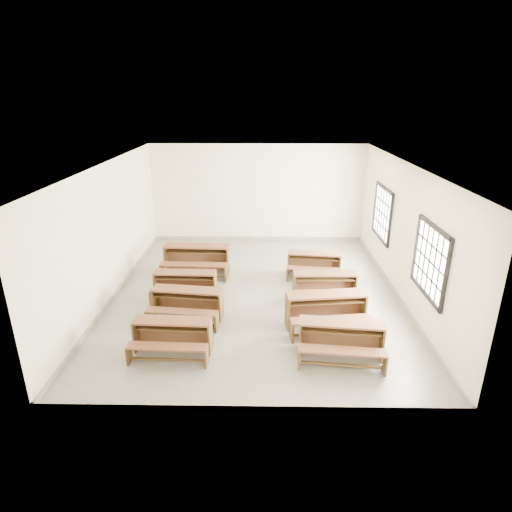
{
  "coord_description": "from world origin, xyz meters",
  "views": [
    {
      "loc": [
        0.16,
        -9.67,
        4.67
      ],
      "look_at": [
        0.0,
        0.0,
        1.0
      ],
      "focal_mm": 30.0,
      "sensor_mm": 36.0,
      "label": 1
    }
  ],
  "objects_px": {
    "desk_set_3": "(197,257)",
    "desk_set_5": "(326,308)",
    "desk_set_7": "(314,263)",
    "desk_set_0": "(172,334)",
    "desk_set_6": "(325,284)",
    "desk_set_2": "(185,283)",
    "desk_set_1": "(187,302)",
    "desk_set_4": "(341,337)"
  },
  "relations": [
    {
      "from": "desk_set_2",
      "to": "desk_set_3",
      "type": "xyz_separation_m",
      "value": [
        0.06,
        1.56,
        0.08
      ]
    },
    {
      "from": "desk_set_2",
      "to": "desk_set_3",
      "type": "relative_size",
      "value": 0.83
    },
    {
      "from": "desk_set_0",
      "to": "desk_set_5",
      "type": "distance_m",
      "value": 3.23
    },
    {
      "from": "desk_set_2",
      "to": "desk_set_5",
      "type": "distance_m",
      "value": 3.49
    },
    {
      "from": "desk_set_0",
      "to": "desk_set_5",
      "type": "bearing_deg",
      "value": 20.74
    },
    {
      "from": "desk_set_2",
      "to": "desk_set_4",
      "type": "bearing_deg",
      "value": -34.43
    },
    {
      "from": "desk_set_4",
      "to": "desk_set_7",
      "type": "xyz_separation_m",
      "value": [
        -0.08,
        3.86,
        -0.04
      ]
    },
    {
      "from": "desk_set_0",
      "to": "desk_set_6",
      "type": "bearing_deg",
      "value": 38.44
    },
    {
      "from": "desk_set_7",
      "to": "desk_set_3",
      "type": "bearing_deg",
      "value": -175.34
    },
    {
      "from": "desk_set_0",
      "to": "desk_set_6",
      "type": "relative_size",
      "value": 1.0
    },
    {
      "from": "desk_set_2",
      "to": "desk_set_6",
      "type": "bearing_deg",
      "value": 1.36
    },
    {
      "from": "desk_set_5",
      "to": "desk_set_7",
      "type": "xyz_separation_m",
      "value": [
        0.04,
        2.76,
        -0.07
      ]
    },
    {
      "from": "desk_set_7",
      "to": "desk_set_1",
      "type": "bearing_deg",
      "value": -134.24
    },
    {
      "from": "desk_set_2",
      "to": "desk_set_7",
      "type": "relative_size",
      "value": 1.01
    },
    {
      "from": "desk_set_3",
      "to": "desk_set_4",
      "type": "distance_m",
      "value": 5.18
    },
    {
      "from": "desk_set_0",
      "to": "desk_set_1",
      "type": "distance_m",
      "value": 1.32
    },
    {
      "from": "desk_set_0",
      "to": "desk_set_1",
      "type": "xyz_separation_m",
      "value": [
        0.07,
        1.32,
        0.01
      ]
    },
    {
      "from": "desk_set_2",
      "to": "desk_set_7",
      "type": "height_order",
      "value": "desk_set_2"
    },
    {
      "from": "desk_set_1",
      "to": "desk_set_3",
      "type": "height_order",
      "value": "desk_set_3"
    },
    {
      "from": "desk_set_0",
      "to": "desk_set_6",
      "type": "height_order",
      "value": "desk_set_6"
    },
    {
      "from": "desk_set_2",
      "to": "desk_set_6",
      "type": "distance_m",
      "value": 3.37
    },
    {
      "from": "desk_set_2",
      "to": "desk_set_3",
      "type": "height_order",
      "value": "desk_set_3"
    },
    {
      "from": "desk_set_1",
      "to": "desk_set_6",
      "type": "height_order",
      "value": "desk_set_1"
    },
    {
      "from": "desk_set_4",
      "to": "desk_set_5",
      "type": "relative_size",
      "value": 0.92
    },
    {
      "from": "desk_set_1",
      "to": "desk_set_2",
      "type": "distance_m",
      "value": 1.04
    },
    {
      "from": "desk_set_7",
      "to": "desk_set_5",
      "type": "bearing_deg",
      "value": -83.95
    },
    {
      "from": "desk_set_3",
      "to": "desk_set_4",
      "type": "height_order",
      "value": "desk_set_3"
    },
    {
      "from": "desk_set_5",
      "to": "desk_set_0",
      "type": "bearing_deg",
      "value": -168.83
    },
    {
      "from": "desk_set_7",
      "to": "desk_set_2",
      "type": "bearing_deg",
      "value": -149.38
    },
    {
      "from": "desk_set_3",
      "to": "desk_set_5",
      "type": "height_order",
      "value": "desk_set_3"
    },
    {
      "from": "desk_set_0",
      "to": "desk_set_7",
      "type": "distance_m",
      "value": 4.89
    },
    {
      "from": "desk_set_3",
      "to": "desk_set_6",
      "type": "height_order",
      "value": "desk_set_3"
    },
    {
      "from": "desk_set_3",
      "to": "desk_set_4",
      "type": "relative_size",
      "value": 1.1
    },
    {
      "from": "desk_set_6",
      "to": "desk_set_0",
      "type": "bearing_deg",
      "value": -145.54
    },
    {
      "from": "desk_set_3",
      "to": "desk_set_5",
      "type": "distance_m",
      "value": 4.29
    },
    {
      "from": "desk_set_1",
      "to": "desk_set_2",
      "type": "height_order",
      "value": "desk_set_1"
    },
    {
      "from": "desk_set_0",
      "to": "desk_set_2",
      "type": "xyz_separation_m",
      "value": [
        -0.16,
        2.34,
        0.0
      ]
    },
    {
      "from": "desk_set_1",
      "to": "desk_set_7",
      "type": "distance_m",
      "value": 3.91
    },
    {
      "from": "desk_set_1",
      "to": "desk_set_3",
      "type": "distance_m",
      "value": 2.59
    },
    {
      "from": "desk_set_1",
      "to": "desk_set_2",
      "type": "bearing_deg",
      "value": 109.14
    },
    {
      "from": "desk_set_5",
      "to": "desk_set_7",
      "type": "relative_size",
      "value": 1.18
    },
    {
      "from": "desk_set_7",
      "to": "desk_set_6",
      "type": "bearing_deg",
      "value": -79.04
    }
  ]
}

